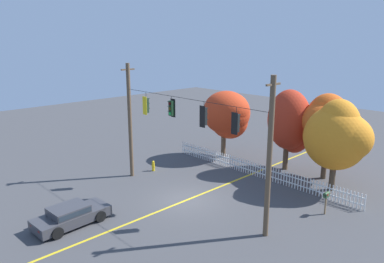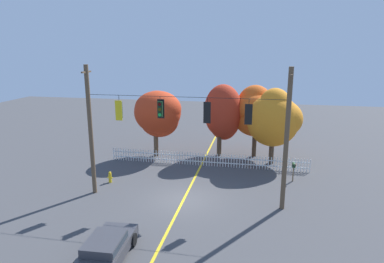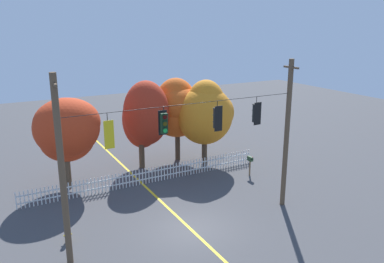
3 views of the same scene
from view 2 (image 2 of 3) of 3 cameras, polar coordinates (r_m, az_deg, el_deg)
ground at (r=21.99m, az=-1.43°, el=-11.35°), size 80.00×80.00×0.00m
lane_centerline_stripe at (r=21.98m, az=-1.43°, el=-11.34°), size 0.16×36.00×0.01m
signal_support_span at (r=20.53m, az=-1.50°, el=-0.54°), size 12.35×1.10×8.37m
traffic_signal_eastbound_side at (r=21.45m, az=-12.04°, el=3.52°), size 0.43×0.38×1.54m
traffic_signal_southbound_primary at (r=20.57m, az=-5.32°, el=3.77°), size 0.43×0.38×1.35m
traffic_signal_northbound_secondary at (r=19.95m, az=2.59°, el=3.24°), size 0.43×0.38×1.49m
traffic_signal_northbound_primary at (r=19.75m, az=9.44°, el=2.92°), size 0.43×0.38×1.46m
white_picket_fence at (r=27.76m, az=2.43°, el=-4.69°), size 16.14×0.06×1.06m
autumn_maple_near_fence at (r=29.71m, az=-5.69°, el=3.13°), size 4.10×3.93×5.78m
autumn_maple_mid at (r=29.63m, az=5.28°, el=3.03°), size 3.27×3.63×6.38m
autumn_oak_far_east at (r=29.80m, az=10.56°, el=3.29°), size 3.89×3.70×6.29m
autumn_maple_far_west at (r=28.19m, az=13.65°, el=2.23°), size 4.42×3.69×6.27m
parked_car at (r=16.61m, az=-14.21°, el=-18.44°), size 2.02×4.20×1.15m
fire_hydrant at (r=25.16m, az=-13.54°, el=-7.41°), size 0.38×0.22×0.81m
roadside_mailbox at (r=25.44m, az=16.63°, el=-5.62°), size 0.25×0.44×1.39m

